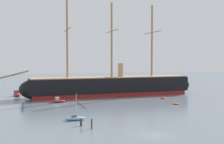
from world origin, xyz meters
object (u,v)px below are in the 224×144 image
(motorboat_alongside_bow, at_px, (58,101))
(tall_ship, at_px, (112,86))
(dinghy_distant_centre, at_px, (93,90))
(mooring_piling_left_pair, at_px, (81,122))
(dinghy_alongside_stern, at_px, (163,98))
(motorboat_far_left, at_px, (17,94))
(dinghy_mid_right, at_px, (176,104))
(sailboat_foreground_left, at_px, (75,118))
(dinghy_far_right, at_px, (167,91))
(mooring_piling_nearest, at_px, (92,124))

(motorboat_alongside_bow, bearing_deg, tall_ship, 28.49)
(dinghy_distant_centre, bearing_deg, mooring_piling_left_pair, -102.48)
(tall_ship, distance_m, dinghy_alongside_stern, 17.89)
(motorboat_alongside_bow, height_order, motorboat_far_left, motorboat_far_left)
(tall_ship, height_order, dinghy_mid_right, tall_ship)
(tall_ship, bearing_deg, mooring_piling_left_pair, -112.18)
(dinghy_alongside_stern, bearing_deg, dinghy_mid_right, -96.08)
(dinghy_alongside_stern, bearing_deg, sailboat_foreground_left, -142.92)
(motorboat_alongside_bow, xyz_separation_m, dinghy_far_right, (41.23, 15.08, -0.30))
(mooring_piling_nearest, bearing_deg, dinghy_distant_centre, 79.57)
(sailboat_foreground_left, xyz_separation_m, mooring_piling_left_pair, (0.50, -5.04, 0.23))
(dinghy_far_right, bearing_deg, dinghy_alongside_stern, -119.40)
(dinghy_mid_right, xyz_separation_m, mooring_piling_left_pair, (-28.42, -17.11, 0.46))
(dinghy_mid_right, relative_size, motorboat_far_left, 0.41)
(tall_ship, bearing_deg, dinghy_distant_centre, 104.18)
(dinghy_far_right, bearing_deg, sailboat_foreground_left, -135.25)
(tall_ship, distance_m, motorboat_far_left, 32.14)
(mooring_piling_left_pair, bearing_deg, tall_ship, 67.82)
(mooring_piling_left_pair, bearing_deg, sailboat_foreground_left, 95.69)
(motorboat_alongside_bow, relative_size, dinghy_far_right, 1.73)
(dinghy_mid_right, height_order, dinghy_distant_centre, dinghy_distant_centre)
(motorboat_far_left, xyz_separation_m, dinghy_far_right, (54.02, -2.08, -0.43))
(motorboat_far_left, bearing_deg, mooring_piling_nearest, -70.60)
(dinghy_distant_centre, height_order, mooring_piling_left_pair, mooring_piling_left_pair)
(tall_ship, distance_m, motorboat_alongside_bow, 21.15)
(sailboat_foreground_left, distance_m, motorboat_far_left, 43.49)
(mooring_piling_left_pair, bearing_deg, dinghy_alongside_stern, 43.20)
(sailboat_foreground_left, relative_size, motorboat_alongside_bow, 1.45)
(motorboat_far_left, height_order, dinghy_far_right, motorboat_far_left)
(sailboat_foreground_left, xyz_separation_m, dinghy_alongside_stern, (30.06, 22.72, -0.24))
(motorboat_far_left, bearing_deg, motorboat_alongside_bow, -53.28)
(tall_ship, xyz_separation_m, mooring_piling_nearest, (-14.22, -41.09, -2.54))
(motorboat_alongside_bow, bearing_deg, sailboat_foreground_left, -84.87)
(dinghy_distant_centre, bearing_deg, motorboat_alongside_bow, -120.02)
(tall_ship, distance_m, mooring_piling_nearest, 43.55)
(motorboat_far_left, height_order, mooring_piling_nearest, motorboat_far_left)
(motorboat_far_left, bearing_deg, mooring_piling_left_pair, -71.42)
(mooring_piling_nearest, bearing_deg, motorboat_alongside_bow, 97.69)
(motorboat_alongside_bow, xyz_separation_m, motorboat_far_left, (-12.79, 17.16, 0.13))
(tall_ship, xyz_separation_m, dinghy_distant_centre, (-3.85, 15.23, -3.19))
(tall_ship, bearing_deg, motorboat_far_left, 167.07)
(mooring_piling_left_pair, bearing_deg, mooring_piling_nearest, -56.34)
(dinghy_mid_right, xyz_separation_m, dinghy_far_right, (10.18, 26.69, 0.02))
(dinghy_alongside_stern, distance_m, dinghy_distant_centre, 31.57)
(motorboat_alongside_bow, distance_m, mooring_piling_left_pair, 28.85)
(motorboat_alongside_bow, distance_m, dinghy_alongside_stern, 32.20)
(sailboat_foreground_left, relative_size, dinghy_far_right, 2.51)
(dinghy_distant_centre, bearing_deg, dinghy_far_right, -20.83)
(dinghy_distant_centre, height_order, mooring_piling_nearest, mooring_piling_nearest)
(dinghy_distant_centre, bearing_deg, sailboat_foreground_left, -104.27)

